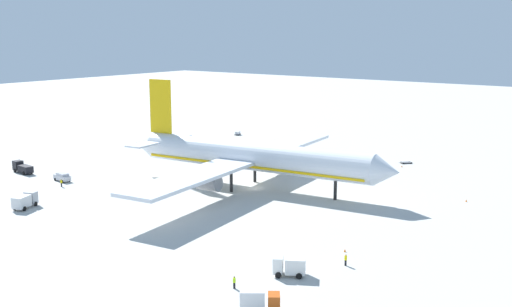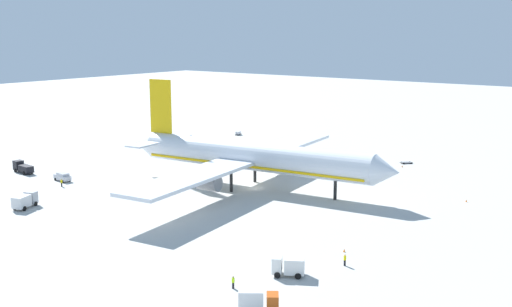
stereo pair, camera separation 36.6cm
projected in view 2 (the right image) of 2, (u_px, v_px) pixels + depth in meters
The scene contains 18 objects.
ground_plane at pixel (254, 188), 136.96m from camera, with size 600.00×600.00×0.00m, color #B2B2AD.
airliner at pixel (249, 157), 136.22m from camera, with size 66.78×75.63×23.09m.
service_truck_1 at pixel (25, 200), 121.36m from camera, with size 4.00×5.95×2.82m.
service_truck_2 at pixel (23, 167), 151.64m from camera, with size 7.07×2.83×2.76m.
service_truck_4 at pixel (257, 300), 76.26m from camera, with size 5.19×4.53×2.93m.
service_truck_5 at pixel (288, 265), 87.69m from camera, with size 5.11×4.25×2.79m.
service_van at pixel (62, 177), 143.29m from camera, with size 4.89×2.40×1.97m.
baggage_cart_0 at pixel (407, 163), 162.42m from camera, with size 3.04×3.11×0.40m.
baggage_cart_1 at pixel (159, 146), 183.27m from camera, with size 2.88×2.28×1.52m.
baggage_cart_2 at pixel (238, 133), 207.01m from camera, with size 2.11×3.04×1.19m.
ground_worker_0 at pixel (62, 183), 138.17m from camera, with size 0.53×0.53×1.76m.
ground_worker_1 at pixel (345, 260), 91.50m from camera, with size 0.41×0.41×1.79m.
ground_worker_3 at pixel (233, 282), 83.38m from camera, with size 0.44×0.44×1.76m.
traffic_cone_0 at pixel (344, 250), 97.32m from camera, with size 0.36×0.36×0.55m, color orange.
traffic_cone_1 at pixel (196, 151), 178.58m from camera, with size 0.36×0.36×0.55m, color orange.
traffic_cone_2 at pixel (402, 166), 158.02m from camera, with size 0.36×0.36×0.55m, color orange.
traffic_cone_3 at pixel (466, 201), 125.84m from camera, with size 0.36×0.36×0.55m, color orange.
traffic_cone_4 at pixel (213, 152), 175.96m from camera, with size 0.36×0.36×0.55m, color orange.
Camera 2 is at (79.56, -106.38, 34.22)m, focal length 43.33 mm.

